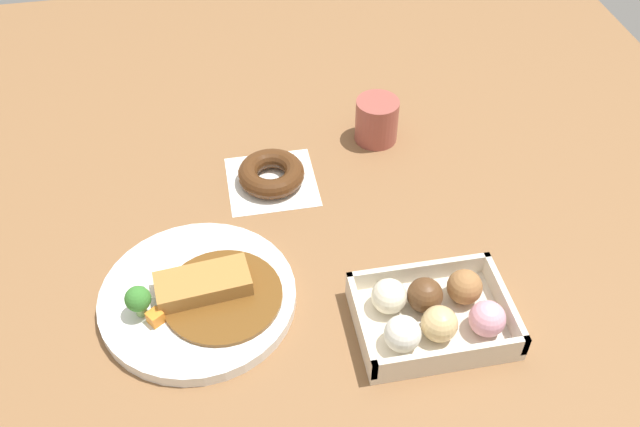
# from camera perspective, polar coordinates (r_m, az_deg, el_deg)

# --- Properties ---
(ground_plane) EXTENTS (1.60, 1.60, 0.00)m
(ground_plane) POSITION_cam_1_polar(r_m,az_deg,el_deg) (1.00, -4.22, -2.43)
(ground_plane) COLOR brown
(curry_plate) EXTENTS (0.26, 0.26, 0.06)m
(curry_plate) POSITION_cam_1_polar(r_m,az_deg,el_deg) (0.93, -9.92, -6.68)
(curry_plate) COLOR white
(curry_plate) RESTS_ON ground_plane
(donut_box) EXTENTS (0.20, 0.14, 0.06)m
(donut_box) POSITION_cam_1_polar(r_m,az_deg,el_deg) (0.90, 9.30, -8.10)
(donut_box) COLOR beige
(donut_box) RESTS_ON ground_plane
(chocolate_ring_donut) EXTENTS (0.14, 0.14, 0.03)m
(chocolate_ring_donut) POSITION_cam_1_polar(r_m,az_deg,el_deg) (1.09, -4.02, 3.23)
(chocolate_ring_donut) COLOR white
(chocolate_ring_donut) RESTS_ON ground_plane
(coffee_mug) EXTENTS (0.07, 0.07, 0.07)m
(coffee_mug) POSITION_cam_1_polar(r_m,az_deg,el_deg) (1.16, 4.67, 7.63)
(coffee_mug) COLOR #9E4C42
(coffee_mug) RESTS_ON ground_plane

